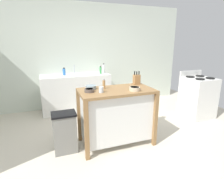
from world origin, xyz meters
The scene contains 16 objects.
ground_plane centered at (0.00, 0.00, 0.00)m, with size 6.62×6.62×0.00m, color beige.
wall_back centered at (0.00, 2.22, 1.30)m, with size 5.62×0.10×2.60m, color silver.
kitchen_island centered at (0.12, 0.10, 0.52)m, with size 1.18×0.64×0.93m.
knife_block centered at (0.59, 0.32, 1.02)m, with size 0.11×0.09×0.24m.
bowl_stoneware_deep centered at (-0.32, 0.09, 0.95)m, with size 0.15×0.15×0.05m.
bowl_ceramic_wide centered at (0.35, -0.07, 0.96)m, with size 0.17×0.17×0.06m.
bowl_ceramic_small centered at (-0.25, 0.26, 0.96)m, with size 0.16×0.16×0.06m.
drinking_cup centered at (-0.16, 0.01, 0.97)m, with size 0.07×0.07×0.09m.
pepper_grinder centered at (-0.05, 0.21, 1.01)m, with size 0.04×0.04×0.16m.
trash_bin centered at (-0.71, 0.14, 0.32)m, with size 0.36×0.28×0.63m.
sink_counter centered at (-0.24, 1.87, 0.45)m, with size 1.62×0.60×0.89m.
sink_faucet centered at (-0.24, 2.01, 1.00)m, with size 0.02×0.02×0.22m.
bottle_dish_soap centered at (-0.50, 1.91, 0.97)m, with size 0.07×0.07×0.18m.
bottle_hand_soap centered at (0.48, 1.91, 1.00)m, with size 0.05×0.05×0.24m.
bottle_spray_cleaner centered at (0.37, 1.81, 0.98)m, with size 0.05×0.05×0.19m.
stove centered at (2.26, 0.53, 0.45)m, with size 0.60×0.60×1.01m.
Camera 1 is at (-0.90, -2.47, 1.65)m, focal length 29.10 mm.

